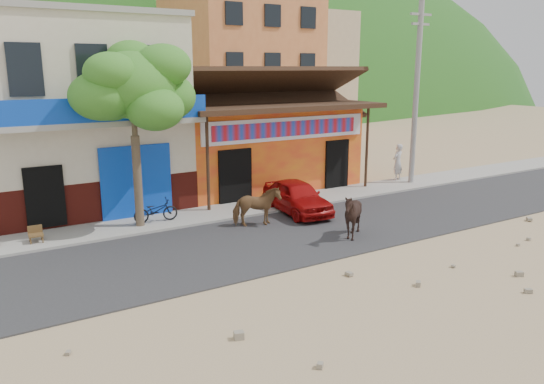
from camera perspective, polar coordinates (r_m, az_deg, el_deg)
The scene contains 16 objects.
ground at distance 15.58m, azimuth 9.47°, elevation -6.68°, with size 120.00×120.00×0.00m, color #9E825B.
road at distance 17.42m, azimuth 4.09°, elevation -4.29°, with size 60.00×5.00×0.04m, color #28282B.
sidewalk at distance 20.24m, azimuth -1.68°, elevation -1.64°, with size 60.00×2.00×0.12m, color gray.
dance_club at distance 24.28m, azimuth -2.32°, elevation 5.05°, with size 8.00×6.00×3.60m, color orange.
cafe_building at distance 21.47m, azimuth -20.28°, elevation 7.74°, with size 7.00×6.00×7.00m, color beige.
apartment_front at distance 39.68m, azimuth -3.48°, elevation 14.30°, with size 9.00×9.00×12.00m, color #CC723F.
apartment_rear at distance 49.47m, azimuth 2.61°, elevation 12.95°, with size 8.00×8.00×10.00m, color tan.
hillside at distance 81.83m, azimuth -25.76°, elevation 16.73°, with size 100.00×40.00×24.00m, color #194C14.
tree at distance 17.67m, azimuth -14.52°, elevation 5.87°, with size 3.00×3.00×6.00m, color #2D721E, non-canonical shape.
utility_pole at distance 24.71m, azimuth 15.25°, elevation 10.15°, with size 0.24×0.24×8.00m, color gray.
cow_tan at distance 17.78m, azimuth -1.68°, elevation -1.60°, with size 0.72×1.57×1.33m, color brown.
cow_dark at distance 16.67m, azimuth 8.63°, elevation -2.49°, with size 1.20×1.34×1.48m, color black.
red_car at distance 19.45m, azimuth 2.70°, elevation -0.49°, with size 1.43×3.56×1.21m, color #A10B0B.
scooter at distance 18.47m, azimuth -12.40°, elevation -1.97°, with size 0.52×1.49×0.78m, color black.
pedestrian at distance 25.40m, azimuth 13.36°, elevation 3.16°, with size 0.62×0.41×1.69m, color #BCBCBC.
cafe_chair_right at distance 17.47m, azimuth -24.13°, elevation -3.53°, with size 0.42×0.42×0.89m, color #4D3419, non-canonical shape.
Camera 1 is at (-9.72, -10.97, 5.27)m, focal length 35.00 mm.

